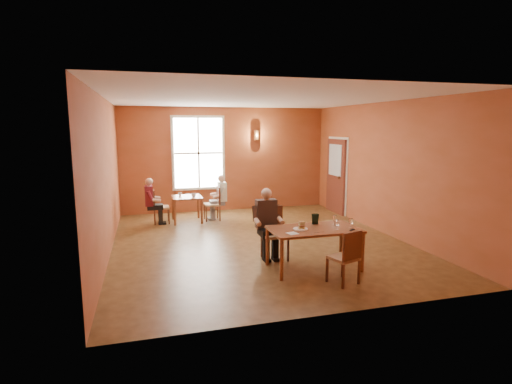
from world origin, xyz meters
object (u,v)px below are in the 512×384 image
object	(u,v)px
diner_white	(213,199)
diner_maroon	(160,201)
chair_diner_main	(275,234)
chair_empty	(343,256)
chair_diner_maroon	(161,206)
second_table	(187,209)
diner_main	(275,226)
main_table	(314,248)
chair_diner_white	(212,204)

from	to	relation	value
diner_white	diner_maroon	bearing A→B (deg)	90.00
chair_diner_main	diner_maroon	world-z (taller)	diner_maroon
chair_empty	chair_diner_maroon	distance (m)	5.49
second_table	diner_white	xyz separation A→B (m)	(0.68, 0.00, 0.24)
second_table	diner_main	bearing A→B (deg)	-70.21
main_table	diner_maroon	size ratio (longest dim) A/B	1.33
diner_maroon	chair_diner_main	bearing A→B (deg)	29.24
chair_diner_white	diner_white	distance (m)	0.13
main_table	diner_main	bearing A→B (deg)	128.88
diner_main	second_table	distance (m)	3.72
main_table	chair_diner_white	distance (m)	4.25
second_table	chair_diner_white	size ratio (longest dim) A/B	0.85
chair_empty	diner_maroon	size ratio (longest dim) A/B	0.76
main_table	second_table	xyz separation A→B (m)	(-1.75, 4.11, -0.03)
diner_main	chair_empty	size ratio (longest dim) A/B	1.45
diner_maroon	chair_diner_white	bearing A→B (deg)	90.00
diner_white	diner_main	bearing A→B (deg)	-170.65
chair_diner_main	second_table	bearing A→B (deg)	-70.05
chair_diner_main	diner_main	distance (m)	0.15
chair_empty	diner_maroon	world-z (taller)	diner_maroon
chair_empty	chair_diner_white	size ratio (longest dim) A/B	0.98
second_table	diner_maroon	bearing A→B (deg)	180.00
second_table	diner_white	size ratio (longest dim) A/B	0.66
diner_white	chair_diner_main	bearing A→B (deg)	-170.57
main_table	second_table	size ratio (longest dim) A/B	2.03
chair_diner_main	chair_diner_maroon	bearing A→B (deg)	-61.14
second_table	chair_diner_maroon	size ratio (longest dim) A/B	0.86
main_table	chair_diner_white	size ratio (longest dim) A/B	1.72
chair_empty	chair_diner_maroon	world-z (taller)	chair_diner_maroon
diner_main	chair_diner_white	bearing A→B (deg)	-80.17
chair_diner_white	main_table	bearing A→B (deg)	-164.95
chair_diner_main	chair_empty	xyz separation A→B (m)	(0.67, -1.39, -0.05)
chair_empty	diner_white	distance (m)	5.01
main_table	diner_white	xyz separation A→B (m)	(-1.07, 4.11, 0.21)
chair_diner_main	chair_empty	bearing A→B (deg)	115.87
diner_maroon	second_table	bearing A→B (deg)	90.00
diner_maroon	diner_white	bearing A→B (deg)	90.00
main_table	chair_diner_main	xyz separation A→B (m)	(-0.50, 0.65, 0.13)
chair_diner_main	diner_main	world-z (taller)	diner_main
diner_maroon	chair_diner_maroon	bearing A→B (deg)	90.00
diner_main	chair_empty	world-z (taller)	diner_main
chair_diner_white	chair_empty	bearing A→B (deg)	-165.22
diner_white	diner_maroon	distance (m)	1.36
main_table	diner_main	xyz separation A→B (m)	(-0.50, 0.62, 0.27)
chair_diner_white	diner_white	xyz separation A→B (m)	(0.03, 0.00, 0.13)
main_table	diner_white	world-z (taller)	diner_white
main_table	diner_main	world-z (taller)	diner_main
diner_main	diner_maroon	distance (m)	3.99
diner_main	chair_diner_maroon	size ratio (longest dim) A/B	1.45
chair_empty	second_table	xyz separation A→B (m)	(-1.93, 4.85, -0.10)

